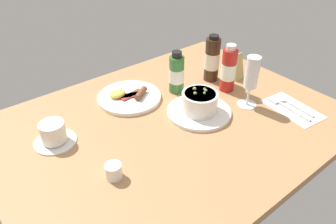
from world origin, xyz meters
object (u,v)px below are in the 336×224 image
at_px(breakfast_plate, 129,97).
at_px(menu_card, 236,66).
at_px(coffee_cup, 53,134).
at_px(wine_glass, 252,76).
at_px(creamer_jug, 113,171).
at_px(sauce_bottle_red, 228,70).
at_px(porridge_bowl, 199,105).
at_px(sauce_bottle_green, 177,74).
at_px(cutlery_setting, 291,108).
at_px(sauce_bottle_brown, 212,59).

xyz_separation_m(breakfast_plate, menu_card, (0.42, -0.13, 0.04)).
xyz_separation_m(coffee_cup, wine_glass, (0.61, -0.23, 0.08)).
height_order(creamer_jug, sauce_bottle_red, sauce_bottle_red).
bearing_deg(porridge_bowl, wine_glass, -21.55).
relative_size(creamer_jug, sauce_bottle_green, 0.34).
bearing_deg(cutlery_setting, sauce_bottle_green, 124.67).
distance_m(wine_glass, menu_card, 0.21).
relative_size(cutlery_setting, coffee_cup, 1.62).
distance_m(sauce_bottle_green, menu_card, 0.26).
bearing_deg(menu_card, wine_glass, -126.24).
relative_size(sauce_bottle_green, breakfast_plate, 0.70).
relative_size(creamer_jug, breakfast_plate, 0.24).
relative_size(cutlery_setting, sauce_bottle_green, 1.30).
distance_m(creamer_jug, sauce_bottle_green, 0.48).
bearing_deg(cutlery_setting, porridge_bowl, 146.40).
bearing_deg(sauce_bottle_red, menu_card, 23.33).
xyz_separation_m(coffee_cup, sauce_bottle_green, (0.48, 0.00, 0.04)).
bearing_deg(sauce_bottle_red, porridge_bowl, -164.92).
xyz_separation_m(creamer_jug, wine_glass, (0.55, 0.01, 0.09)).
xyz_separation_m(coffee_cup, creamer_jug, (0.06, -0.23, -0.01)).
bearing_deg(coffee_cup, porridge_bowl, -20.00).
distance_m(coffee_cup, sauce_bottle_brown, 0.64).
bearing_deg(wine_glass, porridge_bowl, 158.45).
xyz_separation_m(porridge_bowl, coffee_cup, (-0.44, 0.16, -0.00)).
xyz_separation_m(cutlery_setting, coffee_cup, (-0.71, 0.34, 0.03)).
xyz_separation_m(creamer_jug, menu_card, (0.66, 0.17, 0.03)).
height_order(cutlery_setting, sauce_bottle_red, sauce_bottle_red).
distance_m(wine_glass, sauce_bottle_brown, 0.22).
bearing_deg(breakfast_plate, coffee_cup, -168.24).
bearing_deg(sauce_bottle_red, breakfast_plate, 152.09).
height_order(cutlery_setting, menu_card, menu_card).
bearing_deg(coffee_cup, creamer_jug, -74.56).
relative_size(sauce_bottle_green, sauce_bottle_red, 0.88).
xyz_separation_m(sauce_bottle_green, breakfast_plate, (-0.17, 0.06, -0.06)).
bearing_deg(sauce_bottle_brown, cutlery_setting, -77.75).
bearing_deg(sauce_bottle_red, cutlery_setting, -70.78).
bearing_deg(sauce_bottle_green, cutlery_setting, -55.33).
height_order(porridge_bowl, sauce_bottle_red, sauce_bottle_red).
relative_size(wine_glass, sauce_bottle_brown, 1.00).
bearing_deg(menu_card, porridge_bowl, -162.08).
xyz_separation_m(wine_glass, sauce_bottle_brown, (0.03, 0.21, -0.03)).
bearing_deg(wine_glass, cutlery_setting, -48.01).
bearing_deg(creamer_jug, porridge_bowl, 11.04).
height_order(sauce_bottle_brown, menu_card, sauce_bottle_brown).
distance_m(sauce_bottle_brown, breakfast_plate, 0.35).
relative_size(cutlery_setting, sauce_bottle_red, 1.15).
distance_m(sauce_bottle_brown, menu_card, 0.11).
distance_m(porridge_bowl, menu_card, 0.30).
distance_m(porridge_bowl, breakfast_plate, 0.26).
relative_size(cutlery_setting, wine_glass, 1.13).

